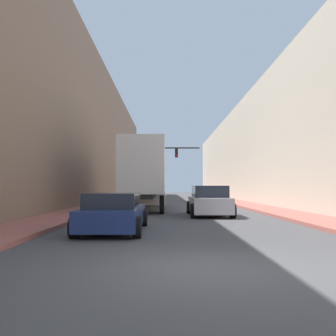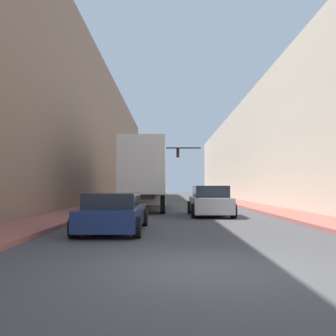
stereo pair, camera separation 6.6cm
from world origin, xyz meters
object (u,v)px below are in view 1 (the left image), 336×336
(sedan_car, at_px, (114,213))
(traffic_signal_gantry, at_px, (148,162))
(suv_car, at_px, (209,201))
(semi_truck, at_px, (146,174))

(sedan_car, relative_size, traffic_signal_gantry, 0.66)
(sedan_car, bearing_deg, suv_car, 59.40)
(suv_car, bearing_deg, traffic_signal_gantry, 102.52)
(semi_truck, xyz_separation_m, sedan_car, (-0.39, -13.36, -1.78))
(traffic_signal_gantry, bearing_deg, semi_truck, -87.72)
(semi_truck, relative_size, traffic_signal_gantry, 1.86)
(sedan_car, bearing_deg, semi_truck, 88.32)
(traffic_signal_gantry, bearing_deg, suv_car, -77.48)
(semi_truck, xyz_separation_m, traffic_signal_gantry, (-0.46, 11.66, 1.62))
(semi_truck, height_order, sedan_car, semi_truck)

